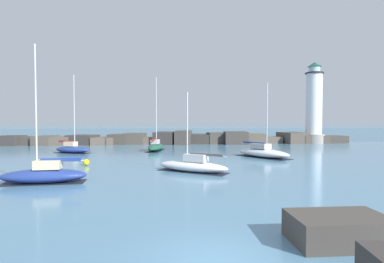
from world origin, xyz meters
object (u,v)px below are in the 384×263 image
Objects in this scene: lighthouse at (314,108)px; sailboat_moored_4 at (263,152)px; sailboat_moored_0 at (72,149)px; sailboat_moored_2 at (156,146)px; mooring_buoy_orange_near at (86,162)px; sailboat_moored_1 at (193,165)px; sailboat_moored_3 at (44,174)px.

lighthouse reaches higher than sailboat_moored_4.
sailboat_moored_0 is 0.98× the size of sailboat_moored_2.
sailboat_moored_4 is 10.91× the size of mooring_buoy_orange_near.
sailboat_moored_1 reaches higher than mooring_buoy_orange_near.
sailboat_moored_0 is at bearing 112.25° from mooring_buoy_orange_near.
sailboat_moored_4 is (20.55, 13.25, -0.01)m from sailboat_moored_3.
sailboat_moored_1 is 0.64× the size of sailboat_moored_2.
mooring_buoy_orange_near is at bearing -114.51° from sailboat_moored_2.
sailboat_moored_2 is 1.11× the size of sailboat_moored_3.
sailboat_moored_1 is at bearing -134.85° from sailboat_moored_4.
mooring_buoy_orange_near is (-10.23, 4.65, -0.25)m from sailboat_moored_1.
sailboat_moored_4 reaches higher than sailboat_moored_1.
lighthouse is 46.30m from mooring_buoy_orange_near.
sailboat_moored_4 is at bearing 45.15° from sailboat_moored_1.
sailboat_moored_4 is at bearing -35.06° from sailboat_moored_2.
sailboat_moored_0 reaches higher than sailboat_moored_4.
sailboat_moored_1 is at bearing -47.69° from sailboat_moored_0.
lighthouse is 19.36× the size of mooring_buoy_orange_near.
sailboat_moored_0 is 1.18× the size of sailboat_moored_4.
sailboat_moored_3 reaches higher than sailboat_moored_1.
sailboat_moored_1 is at bearing -24.43° from mooring_buoy_orange_near.
sailboat_moored_0 is at bearing -161.08° from lighthouse.
sailboat_moored_3 is (4.09, -20.31, 0.00)m from sailboat_moored_0.
sailboat_moored_2 is (-3.75, 18.86, 0.08)m from sailboat_moored_1.
sailboat_moored_3 is at bearing -78.62° from sailboat_moored_0.
sailboat_moored_0 is at bearing 132.31° from sailboat_moored_1.
sailboat_moored_0 is 11.60m from sailboat_moored_2.
lighthouse is at bearing 50.69° from sailboat_moored_4.
mooring_buoy_orange_near is (4.90, -11.97, -0.30)m from sailboat_moored_0.
sailboat_moored_2 is (11.38, 2.24, 0.02)m from sailboat_moored_0.
sailboat_moored_4 is at bearing -129.31° from lighthouse.
sailboat_moored_1 is 11.64m from sailboat_moored_3.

